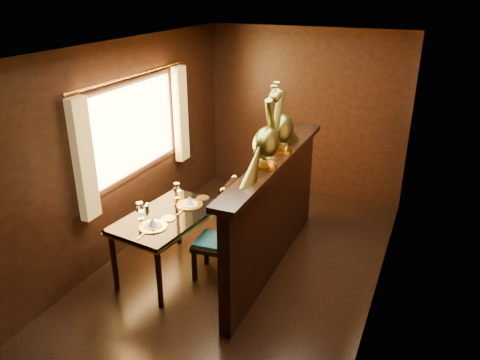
% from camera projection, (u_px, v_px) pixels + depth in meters
% --- Properties ---
extents(ground, '(5.00, 5.00, 0.00)m').
position_uv_depth(ground, '(237.00, 273.00, 5.35)').
color(ground, black).
rests_on(ground, ground).
extents(room_shell, '(3.04, 5.04, 2.52)m').
position_uv_depth(room_shell, '(229.00, 140.00, 4.77)').
color(room_shell, black).
rests_on(room_shell, ground).
extents(partition, '(0.26, 2.70, 1.36)m').
position_uv_depth(partition, '(274.00, 212.00, 5.20)').
color(partition, black).
rests_on(partition, ground).
extents(dining_table, '(0.90, 1.32, 0.93)m').
position_uv_depth(dining_table, '(168.00, 220.00, 5.12)').
color(dining_table, black).
rests_on(dining_table, ground).
extents(chair_left, '(0.46, 0.48, 1.19)m').
position_uv_depth(chair_left, '(223.00, 229.00, 5.04)').
color(chair_left, black).
rests_on(chair_left, ground).
extents(chair_right, '(0.56, 0.58, 1.30)m').
position_uv_depth(chair_right, '(255.00, 205.00, 5.44)').
color(chair_right, black).
rests_on(chair_right, ground).
extents(peacock_left, '(0.25, 0.67, 0.79)m').
position_uv_depth(peacock_left, '(266.00, 129.00, 4.52)').
color(peacock_left, '#164327').
rests_on(peacock_left, partition).
extents(peacock_right, '(0.26, 0.68, 0.81)m').
position_uv_depth(peacock_right, '(282.00, 116.00, 4.91)').
color(peacock_right, '#164327').
rests_on(peacock_right, partition).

